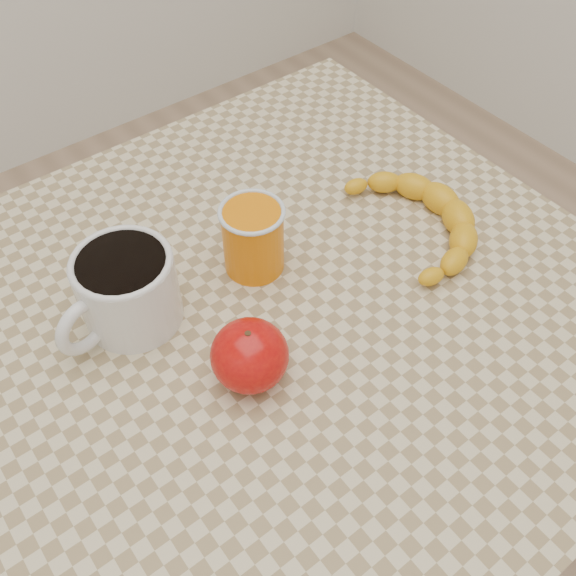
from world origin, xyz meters
TOP-DOWN VIEW (x-y plane):
  - ground at (0.00, 0.00)m, footprint 3.00×3.00m
  - table at (0.00, 0.00)m, footprint 0.80×0.80m
  - coffee_mug at (-0.16, 0.09)m, footprint 0.17×0.14m
  - orange_juice_glass at (0.00, 0.07)m, footprint 0.08×0.08m
  - apple at (-0.10, -0.06)m, footprint 0.09×0.09m
  - banana at (0.21, -0.01)m, footprint 0.35×0.37m

SIDE VIEW (x-z plane):
  - ground at x=0.00m, z-range 0.00..0.00m
  - table at x=0.00m, z-range 0.29..1.04m
  - banana at x=0.21m, z-range 0.75..0.79m
  - apple at x=-0.10m, z-range 0.75..0.83m
  - orange_juice_glass at x=0.00m, z-range 0.75..0.85m
  - coffee_mug at x=-0.16m, z-range 0.75..0.85m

